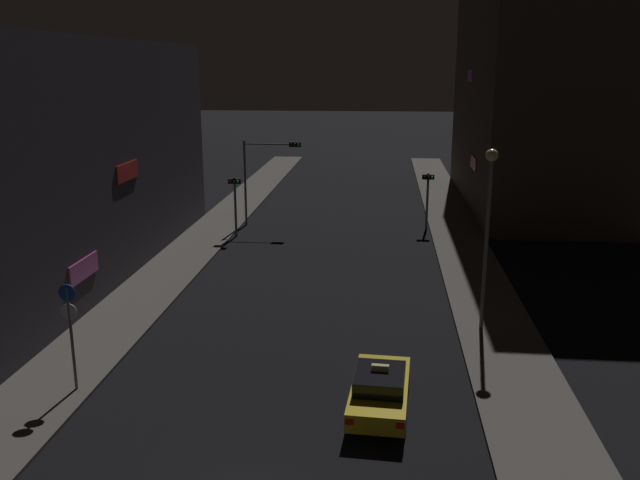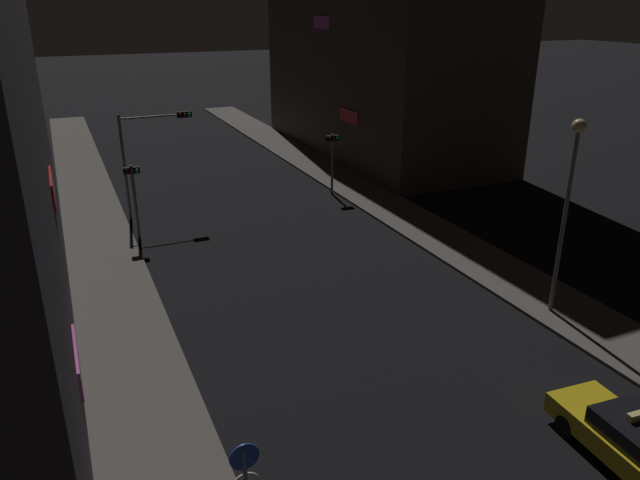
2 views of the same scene
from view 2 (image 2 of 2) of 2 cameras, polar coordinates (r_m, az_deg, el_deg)
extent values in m
cube|color=#5B5651|center=(36.78, -20.55, 2.02)|extent=(3.35, 68.38, 0.12)
cube|color=#5B5651|center=(40.74, 2.88, 5.22)|extent=(3.35, 68.38, 0.12)
cube|color=#D859B2|center=(18.44, -21.88, -10.55)|extent=(0.08, 2.80, 0.90)
cube|color=red|center=(22.58, -23.90, 4.51)|extent=(0.08, 2.80, 0.90)
cube|color=#473D33|center=(49.72, 5.78, 20.80)|extent=(9.89, 24.14, 21.84)
cube|color=red|center=(43.78, 2.75, 11.58)|extent=(0.08, 2.80, 0.90)
cube|color=#D859B2|center=(47.51, 0.15, 19.81)|extent=(0.08, 2.80, 0.90)
cube|color=yellow|center=(18.80, 26.98, -16.57)|extent=(2.08, 4.51, 0.60)
cube|color=black|center=(18.39, 27.73, -15.52)|extent=(1.71, 2.08, 0.50)
cylinder|color=black|center=(19.21, 22.14, -15.93)|extent=(0.26, 0.65, 0.64)
cylinder|color=black|center=(20.19, 25.66, -14.55)|extent=(0.26, 0.65, 0.64)
cube|color=#F4E08C|center=(18.25, 27.70, -14.48)|extent=(0.57, 0.22, 0.20)
cylinder|color=slate|center=(35.16, -17.92, 6.44)|extent=(0.16, 0.16, 5.91)
cylinder|color=slate|center=(34.80, -15.54, 11.13)|extent=(3.50, 0.10, 0.10)
cube|color=black|center=(35.09, -12.67, 11.47)|extent=(0.80, 0.28, 0.32)
sphere|color=#3F0C0C|center=(34.87, -13.02, 11.38)|extent=(0.20, 0.20, 0.20)
sphere|color=#3F2D0C|center=(34.92, -12.61, 11.43)|extent=(0.20, 0.20, 0.20)
sphere|color=#19E54C|center=(34.97, -12.21, 11.47)|extent=(0.20, 0.20, 0.20)
cylinder|color=slate|center=(32.26, -17.01, 3.38)|extent=(0.16, 0.16, 3.91)
cube|color=black|center=(31.80, -17.34, 6.29)|extent=(0.80, 0.28, 0.32)
sphere|color=#3F0C0C|center=(31.60, -17.74, 6.16)|extent=(0.20, 0.20, 0.20)
sphere|color=#3F2D0C|center=(31.63, -17.30, 6.22)|extent=(0.20, 0.20, 0.20)
sphere|color=#19E54C|center=(31.65, -16.85, 6.28)|extent=(0.20, 0.20, 0.20)
cylinder|color=slate|center=(38.37, 1.15, 7.12)|extent=(0.16, 0.16, 3.87)
cube|color=black|center=(37.99, 1.17, 9.59)|extent=(0.80, 0.28, 0.32)
sphere|color=#3F0C0C|center=(37.73, 0.94, 9.50)|extent=(0.20, 0.20, 0.20)
sphere|color=#3F2D0C|center=(37.83, 1.28, 9.54)|extent=(0.20, 0.20, 0.20)
sphere|color=#19E54C|center=(37.94, 1.63, 9.57)|extent=(0.20, 0.20, 0.20)
cylinder|color=blue|center=(12.06, -7.15, -19.62)|extent=(0.59, 0.03, 0.59)
cylinder|color=slate|center=(24.45, 21.94, 1.20)|extent=(0.16, 0.16, 7.05)
sphere|color=#F4D88C|center=(23.51, 23.22, 9.86)|extent=(0.51, 0.51, 0.51)
camera|label=1|loc=(17.10, 106.69, -8.59)|focal=38.02mm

